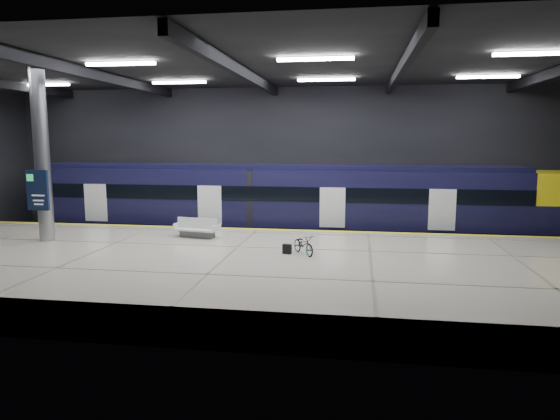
# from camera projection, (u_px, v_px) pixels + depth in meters

# --- Properties ---
(ground) EXTENTS (30.00, 30.00, 0.00)m
(ground) POSITION_uv_depth(u_px,v_px,m) (244.00, 268.00, 20.33)
(ground) COLOR black
(ground) RESTS_ON ground
(room_shell) EXTENTS (30.10, 16.10, 8.05)m
(room_shell) POSITION_uv_depth(u_px,v_px,m) (243.00, 126.00, 19.52)
(room_shell) COLOR black
(room_shell) RESTS_ON ground
(platform) EXTENTS (30.00, 11.00, 1.10)m
(platform) POSITION_uv_depth(u_px,v_px,m) (228.00, 271.00, 17.80)
(platform) COLOR beige
(platform) RESTS_ON ground
(safety_strip) EXTENTS (30.00, 0.40, 0.01)m
(safety_strip) POSITION_uv_depth(u_px,v_px,m) (257.00, 229.00, 22.86)
(safety_strip) COLOR yellow
(safety_strip) RESTS_ON platform
(rails) EXTENTS (30.00, 1.52, 0.16)m
(rails) POSITION_uv_depth(u_px,v_px,m) (268.00, 239.00, 25.70)
(rails) COLOR gray
(rails) RESTS_ON ground
(train) EXTENTS (29.40, 2.84, 3.79)m
(train) POSITION_uv_depth(u_px,v_px,m) (310.00, 202.00, 25.09)
(train) COLOR black
(train) RESTS_ON ground
(bench) EXTENTS (1.98, 1.10, 0.83)m
(bench) POSITION_uv_depth(u_px,v_px,m) (197.00, 231.00, 20.96)
(bench) COLOR #595B60
(bench) RESTS_ON platform
(bicycle) EXTENTS (1.18, 1.42, 0.73)m
(bicycle) POSITION_uv_depth(u_px,v_px,m) (304.00, 244.00, 17.87)
(bicycle) COLOR #99999E
(bicycle) RESTS_ON platform
(pannier_bag) EXTENTS (0.34, 0.25, 0.35)m
(pannier_bag) POSITION_uv_depth(u_px,v_px,m) (287.00, 249.00, 17.98)
(pannier_bag) COLOR black
(pannier_bag) RESTS_ON platform
(info_column) EXTENTS (0.90, 0.78, 6.90)m
(info_column) POSITION_uv_depth(u_px,v_px,m) (42.00, 158.00, 19.90)
(info_column) COLOR #9EA0A5
(info_column) RESTS_ON platform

